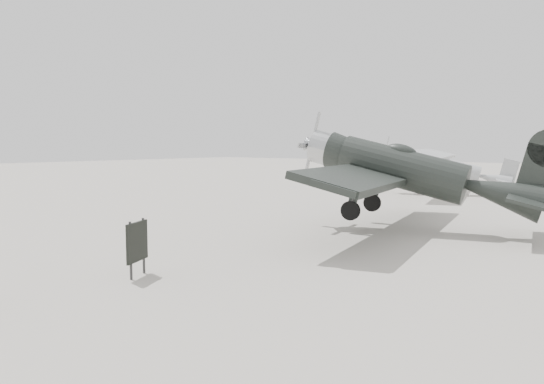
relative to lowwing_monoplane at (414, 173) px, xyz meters
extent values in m
plane|color=#B1AA9D|center=(-2.39, -3.61, -2.21)|extent=(160.00, 160.00, 0.00)
cylinder|color=black|center=(-0.42, -0.09, 0.08)|extent=(4.91, 2.45, 1.50)
cone|color=black|center=(3.03, 0.65, 0.13)|extent=(3.01, 1.94, 1.39)
cylinder|color=#AEB0B2|center=(-3.60, -0.78, 0.08)|extent=(1.22, 1.50, 1.33)
cone|color=#AEB0B2|center=(-4.23, -0.91, 0.08)|extent=(0.49, 0.66, 0.60)
cube|color=#AEB0B2|center=(-4.16, -0.89, 0.08)|extent=(0.10, 0.20, 2.78)
ellipsoid|color=black|center=(-0.62, -0.13, 0.74)|extent=(1.30, 0.96, 0.49)
cube|color=black|center=(-1.15, -0.25, -0.30)|extent=(4.89, 13.01, 0.24)
cube|color=black|center=(3.87, 0.83, 0.18)|extent=(2.09, 4.64, 0.11)
cube|color=black|center=(4.03, 0.87, 1.09)|extent=(1.28, 0.37, 1.92)
cylinder|color=black|center=(-1.26, -1.75, -1.76)|extent=(0.75, 0.32, 0.73)
cylinder|color=black|center=(-1.87, 1.07, -1.76)|extent=(0.75, 0.32, 0.73)
cylinder|color=#333333|center=(-1.26, -1.75, -1.04)|extent=(0.14, 0.14, 1.50)
cylinder|color=#333333|center=(-1.87, 1.07, -1.04)|extent=(0.14, 0.14, 1.50)
cylinder|color=black|center=(4.13, 0.89, -0.33)|extent=(0.25, 0.13, 0.24)
cylinder|color=gray|center=(-5.00, 14.89, -0.33)|extent=(5.56, 2.55, 1.15)
cone|color=gray|center=(-1.47, 15.86, -0.33)|extent=(2.10, 1.51, 1.05)
cone|color=gray|center=(-7.93, 14.09, -0.33)|extent=(0.89, 1.22, 1.09)
cube|color=gray|center=(-8.34, 13.98, -0.33)|extent=(0.09, 0.16, 2.31)
cube|color=gray|center=(-5.41, 14.78, 0.32)|extent=(4.96, 11.64, 0.19)
cube|color=gray|center=(-0.96, 16.00, -0.27)|extent=(1.85, 3.69, 0.08)
cube|color=gray|center=(-0.86, 16.02, 0.41)|extent=(0.93, 0.33, 1.36)
cylinder|color=black|center=(-5.51, 13.56, -1.92)|extent=(0.60, 0.30, 0.59)
cylinder|color=black|center=(-6.12, 15.78, -1.92)|extent=(0.60, 0.30, 0.59)
cylinder|color=#333333|center=(-5.51, 13.56, -1.32)|extent=(0.12, 0.12, 1.26)
cylinder|color=#333333|center=(-6.12, 15.78, -1.32)|extent=(0.12, 0.12, 1.26)
cylinder|color=black|center=(-0.76, 16.05, -0.64)|extent=(0.20, 0.12, 0.19)
cylinder|color=#333333|center=(-2.30, -11.14, -1.50)|extent=(0.09, 0.09, 1.43)
cylinder|color=#333333|center=(-2.58, -10.54, -1.50)|extent=(0.09, 0.09, 1.43)
cube|color=black|center=(-2.44, -10.84, -1.33)|extent=(0.47, 0.92, 0.99)
cube|color=beige|center=(-2.48, -10.86, -1.28)|extent=(0.33, 0.70, 0.20)
camera|label=1|loc=(8.29, -18.85, 1.09)|focal=35.00mm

